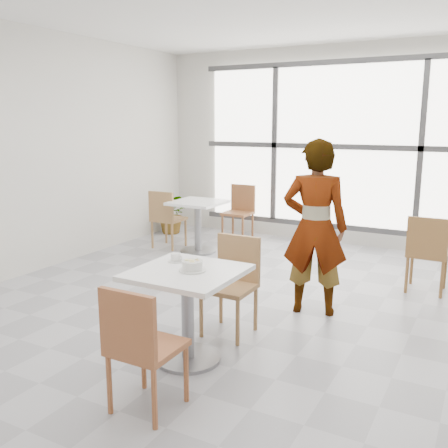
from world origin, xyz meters
The scene contains 15 objects.
floor centered at (0.00, 0.00, 0.00)m, with size 7.00×7.00×0.00m, color #9E9EA5.
wall_back centered at (0.00, 3.50, 1.50)m, with size 6.00×6.00×0.00m, color silver.
wall_left centered at (-3.00, 0.00, 1.50)m, with size 7.00×7.00×0.00m, color silver.
window centered at (0.00, 3.44, 1.50)m, with size 4.60×0.07×2.52m.
main_table centered at (0.01, -0.92, 0.52)m, with size 0.80×0.80×0.75m.
chair_near centered at (0.14, -1.69, 0.50)m, with size 0.42×0.42×0.87m.
chair_far centered at (0.06, -0.23, 0.50)m, with size 0.42×0.42×0.87m.
oatmeal_bowl centered at (0.06, -0.92, 0.79)m, with size 0.21×0.21×0.09m.
coffee_cup centered at (-0.20, -0.76, 0.78)m, with size 0.16×0.13×0.07m.
person centered at (0.55, 0.54, 0.86)m, with size 0.63×0.41×1.72m, color black.
bg_table_left centered at (-1.67, 1.99, 0.49)m, with size 0.70×0.70×0.75m.
bg_chair_left_near centered at (-2.21, 1.94, 0.50)m, with size 0.42×0.42×0.87m.
bg_chair_left_far centered at (-1.52, 3.03, 0.50)m, with size 0.42×0.42×0.87m.
bg_chair_right_near centered at (1.46, 1.68, 0.50)m, with size 0.42×0.42×0.87m.
plant_left centered at (-2.70, 2.84, 0.34)m, with size 0.62×0.54×0.69m, color #608E49.
Camera 1 is at (2.02, -4.02, 1.88)m, focal length 39.87 mm.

